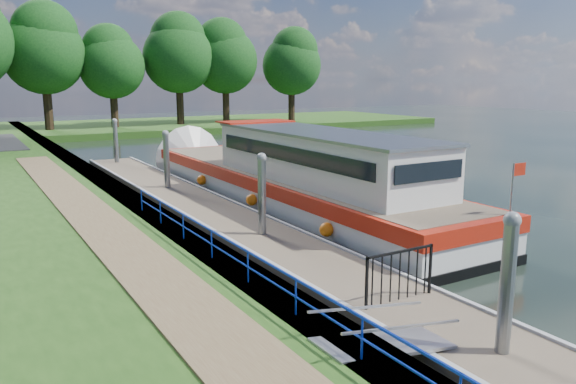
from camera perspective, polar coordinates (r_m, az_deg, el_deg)
ground at (r=11.44m, az=18.71°, el=-15.91°), size 160.00×160.00×0.00m
bank_edge at (r=22.63m, az=-16.20°, el=-1.20°), size 1.10×90.00×0.78m
far_bank at (r=61.95m, az=-11.88°, el=6.63°), size 60.00×18.00×0.60m
footpath at (r=15.50m, az=-16.31°, el=-5.33°), size 1.60×40.00×0.05m
blue_fence at (r=11.44m, az=-1.84°, el=-8.13°), size 0.04×18.04×0.72m
pontoon at (r=21.59m, az=-8.26°, el=-2.01°), size 2.50×30.00×0.56m
mooring_piles at (r=21.37m, az=-8.34°, el=0.85°), size 0.30×27.30×3.55m
gangway at (r=10.28m, az=9.75°, el=-14.79°), size 2.58×1.00×0.92m
gate_panel at (r=12.40m, az=11.30°, el=-7.59°), size 1.85×0.05×1.15m
barge at (r=23.44m, az=-0.69°, el=1.42°), size 4.36×21.15×4.78m
horizon_trees at (r=55.58m, az=-24.79°, el=13.24°), size 54.38×10.03×12.87m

